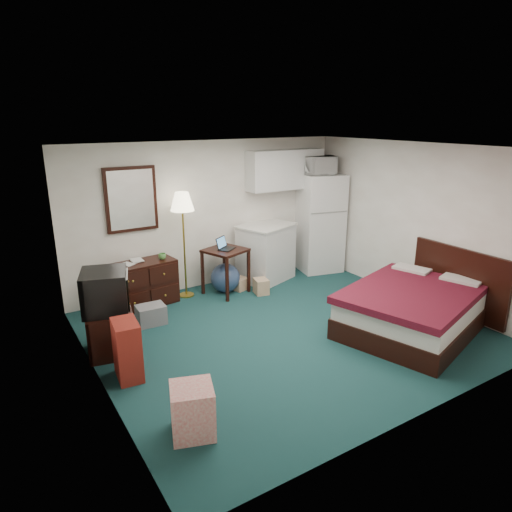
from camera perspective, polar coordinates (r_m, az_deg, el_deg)
floor at (r=6.48m, az=3.60°, el=-9.32°), size 5.00×4.50×0.01m
ceiling at (r=5.81m, az=4.07°, el=13.34°), size 5.00×4.50×0.01m
walls at (r=6.02m, az=3.82°, el=1.39°), size 5.01×4.51×2.50m
mirror at (r=7.31m, az=-15.34°, el=6.85°), size 0.80×0.06×1.00m
upper_cabinets at (r=8.38m, az=3.68°, el=10.74°), size 1.50×0.35×0.70m
headboard at (r=7.35m, az=23.97°, el=-2.89°), size 0.06×1.56×1.00m
dresser at (r=7.38m, az=-14.00°, el=-3.40°), size 1.09×0.58×0.71m
floor_lamp at (r=7.46m, az=-8.97°, el=1.29°), size 0.45×0.45×1.74m
desk at (r=7.66m, az=-3.81°, el=-1.90°), size 0.78×0.78×0.77m
exercise_ball at (r=7.75m, az=-3.86°, el=-2.74°), size 0.58×0.58×0.50m
kitchen_counter at (r=8.25m, az=1.25°, el=0.37°), size 1.09×0.96×1.00m
fridge at (r=8.81m, az=7.91°, el=4.16°), size 0.91×0.91×1.85m
bed at (r=6.68m, az=18.90°, el=-6.51°), size 2.26×1.98×0.61m
tv_stand at (r=6.10m, az=-17.73°, el=-9.01°), size 0.67×0.71×0.56m
suitcase at (r=5.46m, az=-15.79°, el=-11.25°), size 0.31×0.45×0.69m
retail_box at (r=4.54m, az=-7.94°, el=-18.57°), size 0.50×0.50×0.49m
file_bin at (r=6.79m, az=-12.98°, el=-7.15°), size 0.41×0.31×0.28m
cardboard_box_a at (r=7.88m, az=-1.99°, el=-3.51°), size 0.29×0.26×0.21m
cardboard_box_b at (r=7.70m, az=0.64°, el=-3.81°), size 0.27×0.30×0.26m
laptop at (r=7.51m, az=-3.68°, el=1.56°), size 0.36×0.35×0.20m
crt_tv at (r=5.93m, az=-18.37°, el=-4.18°), size 0.71×0.74×0.51m
microwave at (r=8.58m, az=7.87°, el=11.44°), size 0.68×0.55×0.40m
book_a at (r=7.13m, az=-16.30°, el=-0.43°), size 0.14×0.07×0.20m
book_b at (r=7.29m, az=-15.41°, el=0.17°), size 0.18×0.03×0.24m
mug at (r=7.33m, az=-11.65°, el=0.05°), size 0.13×0.11×0.12m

